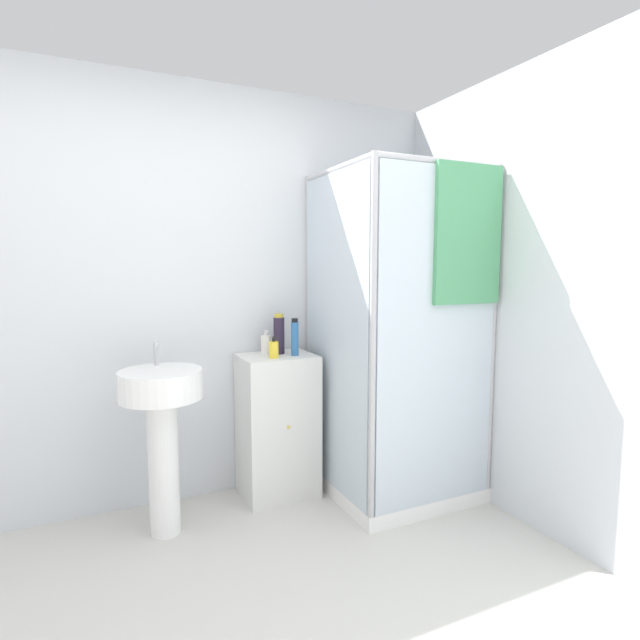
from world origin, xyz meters
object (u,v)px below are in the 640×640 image
sink (162,418)px  shampoo_bottle_tall_black (279,334)px  shampoo_bottle_blue (295,337)px  lotion_bottle_white (266,344)px  soap_dispenser (274,349)px

sink → shampoo_bottle_tall_black: shampoo_bottle_tall_black is taller
sink → shampoo_bottle_blue: 0.89m
shampoo_bottle_blue → lotion_bottle_white: size_ratio=1.55×
sink → shampoo_bottle_tall_black: size_ratio=4.09×
shampoo_bottle_tall_black → sink: bearing=-163.6°
sink → lotion_bottle_white: (0.67, 0.26, 0.31)m
shampoo_bottle_blue → lotion_bottle_white: bearing=135.9°
shampoo_bottle_tall_black → lotion_bottle_white: 0.10m
sink → shampoo_bottle_blue: bearing=8.6°
soap_dispenser → lotion_bottle_white: (0.00, 0.16, 0.01)m
sink → shampoo_bottle_tall_black: bearing=16.4°
shampoo_bottle_tall_black → shampoo_bottle_blue: bearing=-55.6°
soap_dispenser → shampoo_bottle_tall_black: 0.16m
lotion_bottle_white → soap_dispenser: bearing=-91.6°
sink → soap_dispenser: bearing=8.7°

